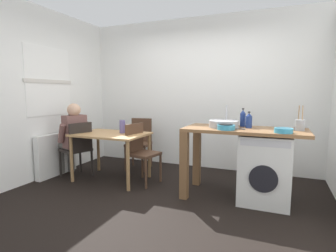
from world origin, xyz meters
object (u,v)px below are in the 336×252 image
(chair_spare_by_wall, at_px, (140,140))
(seated_person, at_px, (72,136))
(utensil_crock, at_px, (300,125))
(mixing_bowl, at_px, (226,127))
(washing_machine, at_px, (265,168))
(colander, at_px, (284,130))
(dining_table, at_px, (111,139))
(vase, at_px, (122,127))
(bottle_tall_green, at_px, (243,118))
(bottle_squat_brown, at_px, (249,121))
(chair_person_seat, at_px, (78,147))
(chair_opposite, at_px, (140,150))

(chair_spare_by_wall, xyz_separation_m, seated_person, (-0.79, -0.85, 0.16))
(utensil_crock, bearing_deg, chair_spare_by_wall, 164.19)
(mixing_bowl, bearing_deg, washing_machine, 23.41)
(seated_person, height_order, colander, seated_person)
(chair_spare_by_wall, relative_size, utensil_crock, 3.00)
(seated_person, distance_m, washing_machine, 2.99)
(dining_table, distance_m, vase, 0.27)
(bottle_tall_green, distance_m, colander, 0.65)
(washing_machine, distance_m, bottle_tall_green, 0.70)
(bottle_squat_brown, xyz_separation_m, colander, (0.41, -0.29, -0.06))
(bottle_squat_brown, height_order, utensil_crock, utensil_crock)
(dining_table, height_order, seated_person, seated_person)
(seated_person, relative_size, mixing_bowl, 5.60)
(bottle_squat_brown, xyz_separation_m, mixing_bowl, (-0.24, -0.27, -0.06))
(dining_table, height_order, chair_spare_by_wall, chair_spare_by_wall)
(chair_person_seat, xyz_separation_m, seated_person, (-0.15, 0.05, 0.16))
(seated_person, distance_m, mixing_bowl, 2.54)
(dining_table, relative_size, chair_person_seat, 1.22)
(chair_spare_by_wall, relative_size, bottle_tall_green, 3.68)
(dining_table, bearing_deg, colander, -5.08)
(chair_spare_by_wall, xyz_separation_m, bottle_tall_green, (1.88, -0.58, 0.52))
(chair_person_seat, xyz_separation_m, bottle_tall_green, (2.51, 0.31, 0.52))
(mixing_bowl, bearing_deg, vase, 169.83)
(dining_table, height_order, washing_machine, washing_machine)
(colander, xyz_separation_m, vase, (-2.31, 0.32, -0.11))
(utensil_crock, bearing_deg, bottle_squat_brown, 177.91)
(chair_person_seat, height_order, vase, vase)
(chair_person_seat, distance_m, bottle_tall_green, 2.59)
(chair_person_seat, relative_size, chair_spare_by_wall, 1.00)
(dining_table, bearing_deg, chair_opposite, 7.72)
(seated_person, xyz_separation_m, bottle_squat_brown, (2.76, 0.14, 0.34))
(dining_table, height_order, bottle_tall_green, bottle_tall_green)
(chair_person_seat, distance_m, chair_opposite, 1.04)
(chair_opposite, height_order, bottle_squat_brown, bottle_squat_brown)
(chair_person_seat, height_order, chair_spare_by_wall, same)
(chair_opposite, distance_m, utensil_crock, 2.22)
(seated_person, bearing_deg, bottle_tall_green, -65.15)
(washing_machine, relative_size, mixing_bowl, 4.01)
(chair_person_seat, relative_size, chair_opposite, 1.00)
(mixing_bowl, distance_m, colander, 0.64)
(chair_spare_by_wall, xyz_separation_m, mixing_bowl, (1.73, -0.97, 0.45))
(chair_opposite, xyz_separation_m, seated_person, (-1.18, -0.14, 0.16))
(washing_machine, xyz_separation_m, colander, (0.19, -0.22, 0.52))
(chair_spare_by_wall, distance_m, seated_person, 1.17)
(washing_machine, bearing_deg, bottle_tall_green, 148.26)
(chair_spare_by_wall, height_order, bottle_squat_brown, bottle_squat_brown)
(chair_spare_by_wall, relative_size, mixing_bowl, 4.20)
(dining_table, relative_size, mixing_bowl, 5.13)
(mixing_bowl, relative_size, colander, 1.07)
(colander, bearing_deg, washing_machine, 130.74)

